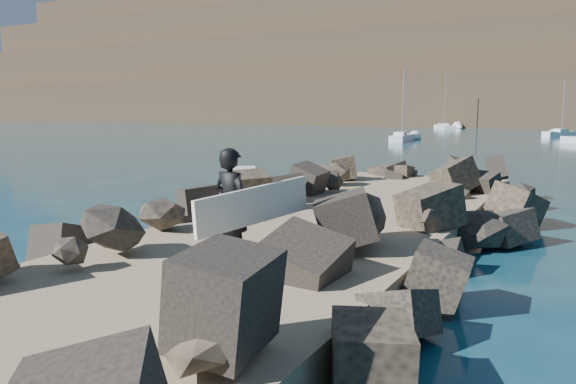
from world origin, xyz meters
name	(u,v)px	position (x,y,z in m)	size (l,w,h in m)	color
ground	(309,251)	(0.00, 0.00, 0.00)	(800.00, 800.00, 0.00)	#0F384C
jetty	(264,259)	(0.00, -2.00, 0.30)	(6.00, 26.00, 0.60)	#8C7759
riprap_left	(166,229)	(-2.90, -1.50, 0.50)	(2.60, 22.00, 1.00)	black
riprap_right	(417,262)	(2.90, -1.50, 0.50)	(2.60, 22.00, 1.00)	black
surfboard_resting	(250,185)	(-3.07, 2.40, 1.04)	(0.66, 2.64, 0.09)	silver
surfer_with_board	(235,206)	(0.31, -3.48, 1.60)	(1.23, 2.38, 1.98)	black
sailboat_b	(561,134)	(2.66, 63.72, 0.35)	(4.13, 5.12, 6.73)	white
sailboat_a	(402,138)	(-11.39, 45.32, 0.35)	(1.86, 6.33, 7.62)	white
sailboat_e	(444,127)	(-15.88, 84.45, 0.35)	(5.15, 8.25, 9.83)	white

